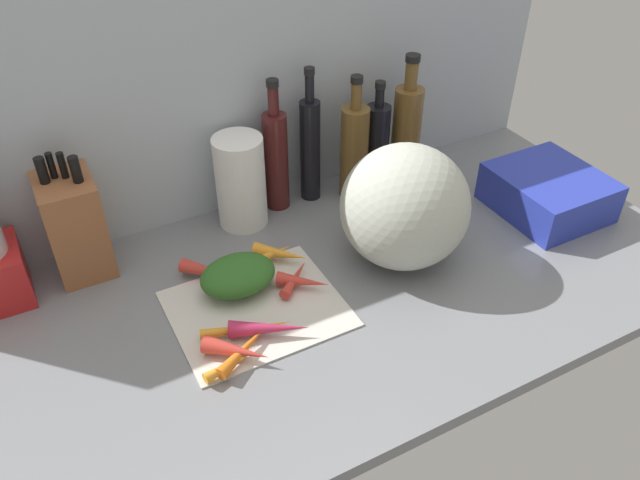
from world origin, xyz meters
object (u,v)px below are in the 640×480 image
Objects in this scene: carrot_1 at (264,258)px; paper_towel_roll at (241,182)px; bottle_1 at (310,147)px; dish_rack at (548,192)px; carrot_2 at (236,351)px; carrot_9 at (245,349)px; carrot_3 at (247,328)px; carrot_7 at (215,273)px; bottle_3 at (377,146)px; bottle_2 at (354,151)px; carrot_4 at (303,282)px; knife_block at (75,225)px; carrot_0 at (295,278)px; bottle_4 at (406,133)px; carrot_6 at (269,328)px; carrot_8 at (230,365)px; bottle_0 at (276,158)px; winter_squash at (405,207)px; carrot_5 at (280,254)px; cutting_board at (256,307)px.

carrot_1 is 0.64× the size of paper_towel_roll.
paper_towel_roll is at bearing -173.13° from bottle_1.
carrot_2 is at bearing -173.19° from dish_rack.
carrot_9 is 0.65× the size of paper_towel_roll.
carrot_7 is (0.15, 17.52, 0.54)cm from carrot_3.
bottle_3 is (49.73, 16.56, 9.29)cm from carrot_7.
carrot_1 is at bearing -152.99° from bottle_2.
bottle_2 reaches higher than paper_towel_roll.
bottle_3 is (38.74, 17.03, 9.07)cm from carrot_1.
carrot_7 is 0.71× the size of paper_towel_roll.
bottle_2 is (29.02, -1.99, 1.45)cm from paper_towel_roll.
knife_block is (-38.34, 29.13, 8.96)cm from carrot_4.
carrot_0 is 0.34× the size of bottle_4.
carrot_6 is 51.22cm from bottle_1.
paper_towel_roll is (2.69, 18.16, 8.51)cm from carrot_1.
carrot_8 is at bearing -155.82° from carrot_6.
dish_rack is at bearing 6.88° from carrot_9.
bottle_3 is (36.04, -1.13, 0.56)cm from paper_towel_roll.
bottle_4 is at bearing 29.45° from carrot_0.
bottle_1 is (21.90, 20.48, 11.27)cm from carrot_1.
carrot_4 is 51.58cm from bottle_4.
carrot_1 is 39.93cm from knife_block.
bottle_2 is at bearing -13.54° from bottle_0.
carrot_8 is 0.36× the size of bottle_3.
carrot_2 is at bearing -114.20° from paper_towel_roll.
carrot_2 is 46.31cm from winter_squash.
carrot_9 is at bearing -147.80° from bottle_4.
carrot_7 is at bearing -161.58° from bottle_3.
carrot_9 is (1.66, 0.10, -0.49)cm from carrot_2.
carrot_4 and carrot_7 have the same top height.
bottle_0 reaches higher than carrot_3.
winter_squash is (28.19, -10.68, 10.81)cm from carrot_1.
carrot_0 is 47.18cm from knife_block.
winter_squash is (41.90, 11.27, 11.33)cm from carrot_9.
bottle_2 is (27.63, 26.70, 10.22)cm from carrot_4.
carrot_9 is (-17.80, -11.41, -0.26)cm from carrot_4.
dish_rack is (85.24, 10.18, 2.37)cm from carrot_2.
dish_rack is at bearing -33.98° from bottle_1.
dish_rack is (66.13, -11.59, 2.38)cm from carrot_5.
bottle_4 is at bearing 33.36° from carrot_6.
dish_rack is at bearing -9.63° from carrot_1.
carrot_1 is at bearing 58.42° from cutting_board.
bottle_1 is at bearing 43.08° from carrot_1.
carrot_7 is at bearing 171.33° from dish_rack.
carrot_1 is 26.87cm from carrot_2.
carrot_1 is 25.88cm from carrot_9.
bottle_4 reaches higher than carrot_6.
carrot_6 reaches higher than carrot_0.
cutting_board is 3.30× the size of carrot_8.
knife_block is at bearing 122.95° from carrot_3.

